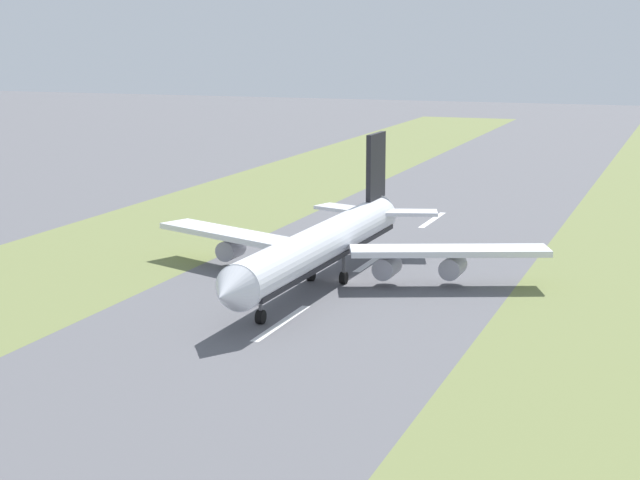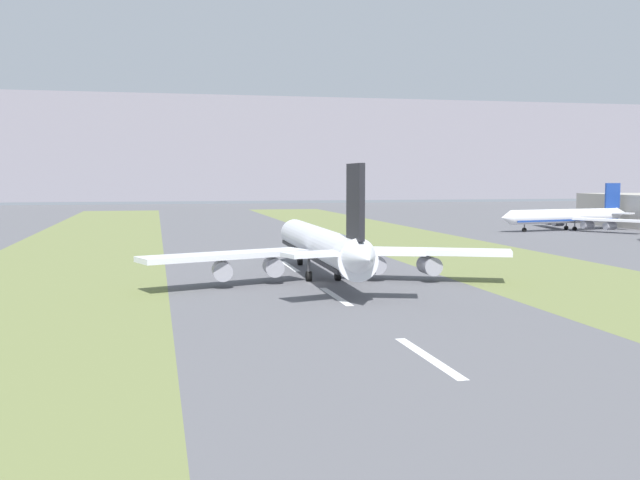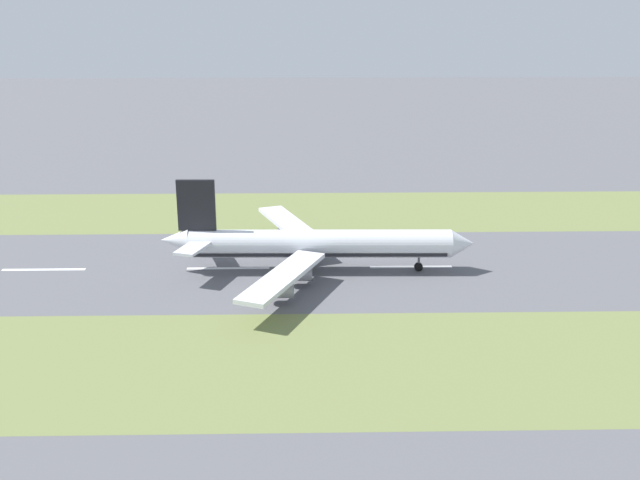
# 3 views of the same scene
# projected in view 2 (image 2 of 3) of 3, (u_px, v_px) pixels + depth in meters

# --- Properties ---
(ground_plane) EXTENTS (800.00, 800.00, 0.00)m
(ground_plane) POSITION_uv_depth(u_px,v_px,m) (316.00, 283.00, 128.72)
(ground_plane) COLOR #56565B
(grass_median_west) EXTENTS (40.00, 600.00, 0.01)m
(grass_median_west) POSITION_uv_depth(u_px,v_px,m) (40.00, 292.00, 119.07)
(grass_median_west) COLOR olive
(grass_median_west) RESTS_ON ground
(grass_median_east) EXTENTS (40.00, 600.00, 0.01)m
(grass_median_east) POSITION_uv_depth(u_px,v_px,m) (553.00, 276.00, 138.36)
(grass_median_east) COLOR olive
(grass_median_east) RESTS_ON ground
(centreline_dash_near) EXTENTS (1.20, 18.00, 0.01)m
(centreline_dash_near) POSITION_uv_depth(u_px,v_px,m) (428.00, 357.00, 75.74)
(centreline_dash_near) COLOR silver
(centreline_dash_near) RESTS_ON ground
(centreline_dash_mid) EXTENTS (1.20, 18.00, 0.01)m
(centreline_dash_mid) POSITION_uv_depth(u_px,v_px,m) (335.00, 296.00, 114.67)
(centreline_dash_mid) COLOR silver
(centreline_dash_mid) RESTS_ON ground
(centreline_dash_far) EXTENTS (1.20, 18.00, 0.01)m
(centreline_dash_far) POSITION_uv_depth(u_px,v_px,m) (290.00, 266.00, 153.60)
(centreline_dash_far) COLOR silver
(centreline_dash_far) RESTS_ON ground
(airplane_main_jet) EXTENTS (64.12, 67.09, 20.20)m
(airplane_main_jet) POSITION_uv_depth(u_px,v_px,m) (322.00, 246.00, 132.20)
(airplane_main_jet) COLOR silver
(airplane_main_jet) RESTS_ON ground
(airplane_parked_apron) EXTENTS (53.80, 50.73, 16.25)m
(airplane_parked_apron) POSITION_uv_depth(u_px,v_px,m) (569.00, 216.00, 257.34)
(airplane_parked_apron) COLOR white
(airplane_parked_apron) RESTS_ON ground
(mountain_ridge) EXTENTS (800.00, 120.00, 81.92)m
(mountain_ridge) POSITION_uv_depth(u_px,v_px,m) (187.00, 151.00, 631.38)
(mountain_ridge) COLOR gray
(mountain_ridge) RESTS_ON ground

